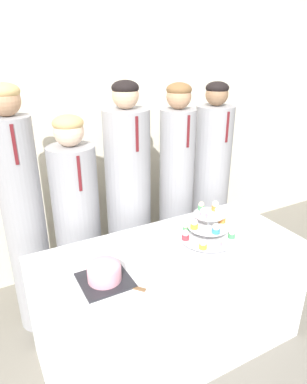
# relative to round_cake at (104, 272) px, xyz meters

# --- Properties ---
(wall_back) EXTENTS (9.00, 0.06, 2.70)m
(wall_back) POSITION_rel_round_cake_xyz_m (0.44, 1.22, 0.59)
(wall_back) COLOR beige
(wall_back) RESTS_ON ground_plane
(table) EXTENTS (1.56, 0.71, 0.70)m
(table) POSITION_rel_round_cake_xyz_m (0.44, 0.08, -0.41)
(table) COLOR white
(table) RESTS_ON ground_plane
(round_cake) EXTENTS (0.25, 0.25, 0.12)m
(round_cake) POSITION_rel_round_cake_xyz_m (0.00, 0.00, 0.00)
(round_cake) COLOR #232328
(round_cake) RESTS_ON table
(cake_knife) EXTENTS (0.19, 0.22, 0.01)m
(cake_knife) POSITION_rel_round_cake_xyz_m (0.15, -0.17, -0.06)
(cake_knife) COLOR silver
(cake_knife) RESTS_ON table
(cupcake_stand) EXTENTS (0.33, 0.33, 0.25)m
(cupcake_stand) POSITION_rel_round_cake_xyz_m (0.67, 0.05, 0.05)
(cupcake_stand) COLOR silver
(cupcake_stand) RESTS_ON table
(student_0) EXTENTS (0.25, 0.25, 1.61)m
(student_0) POSITION_rel_round_cake_xyz_m (-0.26, 0.69, 0.02)
(student_0) COLOR #939399
(student_0) RESTS_ON ground_plane
(student_1) EXTENTS (0.30, 0.31, 1.41)m
(student_1) POSITION_rel_round_cake_xyz_m (0.07, 0.69, -0.09)
(student_1) COLOR #939399
(student_1) RESTS_ON ground_plane
(student_2) EXTENTS (0.31, 0.32, 1.59)m
(student_2) POSITION_rel_round_cake_xyz_m (0.45, 0.69, -0.01)
(student_2) COLOR #939399
(student_2) RESTS_ON ground_plane
(student_3) EXTENTS (0.26, 0.26, 1.56)m
(student_3) POSITION_rel_round_cake_xyz_m (0.85, 0.69, -0.01)
(student_3) COLOR #939399
(student_3) RESTS_ON ground_plane
(student_4) EXTENTS (0.29, 0.29, 1.55)m
(student_4) POSITION_rel_round_cake_xyz_m (1.17, 0.69, -0.02)
(student_4) COLOR #939399
(student_4) RESTS_ON ground_plane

